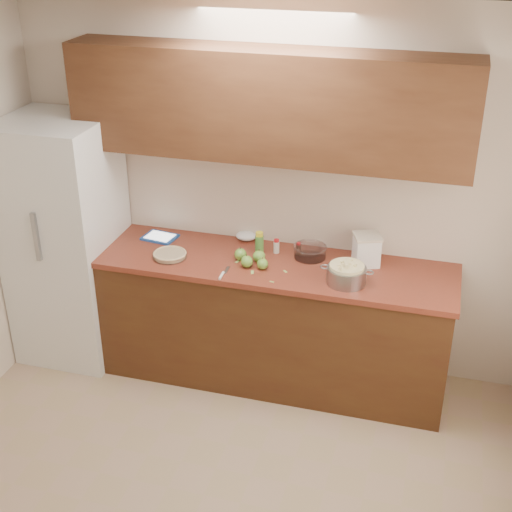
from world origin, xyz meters
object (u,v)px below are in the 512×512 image
(pie, at_px, (170,255))
(colander, at_px, (346,274))
(flour_canister, at_px, (367,249))
(tablet, at_px, (160,237))

(pie, height_order, colander, colander)
(flour_canister, height_order, tablet, flour_canister)
(flour_canister, bearing_deg, colander, -106.05)
(pie, bearing_deg, colander, -1.37)
(pie, bearing_deg, tablet, 124.61)
(colander, xyz_separation_m, flour_canister, (0.08, 0.29, 0.05))
(flour_canister, bearing_deg, tablet, -179.98)
(pie, relative_size, flour_canister, 1.06)
(pie, xyz_separation_m, flour_canister, (1.30, 0.26, 0.09))
(pie, bearing_deg, flour_canister, 11.50)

